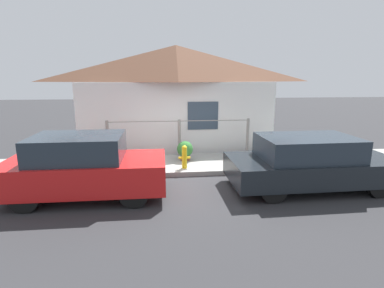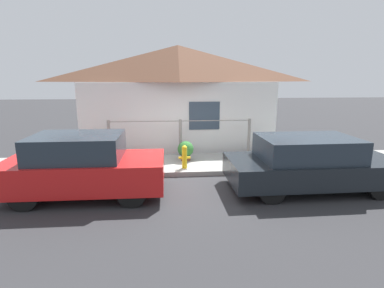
% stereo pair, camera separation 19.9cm
% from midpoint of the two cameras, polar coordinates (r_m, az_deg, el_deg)
% --- Properties ---
extents(ground_plane, '(60.00, 60.00, 0.00)m').
position_cam_midpoint_polar(ground_plane, '(8.68, -2.26, -6.29)').
color(ground_plane, '#2D2D30').
extents(sidewalk, '(24.00, 2.02, 0.14)m').
position_cam_midpoint_polar(sidewalk, '(9.62, -2.66, -3.91)').
color(sidewalk, gray).
rests_on(sidewalk, ground_plane).
extents(house, '(7.51, 2.23, 3.96)m').
position_cam_midpoint_polar(house, '(11.63, -3.53, 14.16)').
color(house, white).
rests_on(house, ground_plane).
extents(fence, '(4.90, 0.10, 1.26)m').
position_cam_midpoint_polar(fence, '(10.27, -2.98, 1.53)').
color(fence, gray).
rests_on(fence, sidewalk).
extents(car_left, '(3.71, 1.70, 1.51)m').
position_cam_midpoint_polar(car_left, '(7.56, -20.51, -4.12)').
color(car_left, red).
rests_on(car_left, ground_plane).
extents(car_right, '(4.28, 1.86, 1.37)m').
position_cam_midpoint_polar(car_right, '(8.19, 20.96, -3.33)').
color(car_right, black).
rests_on(car_right, ground_plane).
extents(fire_hydrant, '(0.36, 0.16, 0.70)m').
position_cam_midpoint_polar(fire_hydrant, '(8.90, -2.09, -2.37)').
color(fire_hydrant, yellow).
rests_on(fire_hydrant, sidewalk).
extents(potted_plant_near_hydrant, '(0.52, 0.52, 0.64)m').
position_cam_midpoint_polar(potted_plant_near_hydrant, '(9.72, -1.94, -1.15)').
color(potted_plant_near_hydrant, brown).
rests_on(potted_plant_near_hydrant, sidewalk).
extents(potted_plant_by_fence, '(0.36, 0.36, 0.52)m').
position_cam_midpoint_polar(potted_plant_by_fence, '(10.39, -16.83, -1.15)').
color(potted_plant_by_fence, '#9E5638').
rests_on(potted_plant_by_fence, sidewalk).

